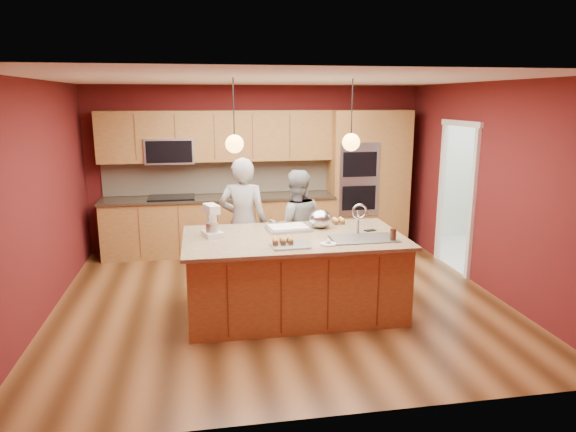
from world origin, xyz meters
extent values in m
plane|color=#442711|center=(0.00, 0.00, 0.00)|extent=(5.50, 5.50, 0.00)
plane|color=white|center=(0.00, 0.00, 2.70)|extent=(5.50, 5.50, 0.00)
plane|color=#561515|center=(0.00, 2.50, 1.35)|extent=(5.50, 0.00, 5.50)
plane|color=#561515|center=(0.00, -2.50, 1.35)|extent=(5.50, 0.00, 5.50)
plane|color=#561515|center=(-2.75, 0.00, 1.35)|extent=(0.00, 5.00, 5.00)
plane|color=#561515|center=(2.75, 0.00, 1.35)|extent=(0.00, 5.00, 5.00)
cube|color=brown|center=(-0.65, 2.20, 0.45)|extent=(3.70, 0.60, 0.90)
cube|color=black|center=(-0.65, 2.19, 0.92)|extent=(3.74, 0.64, 0.04)
cube|color=beige|center=(-0.65, 2.48, 1.22)|extent=(3.70, 0.03, 0.56)
cube|color=brown|center=(-0.65, 2.32, 1.90)|extent=(3.70, 0.36, 0.80)
cube|color=black|center=(-1.40, 2.18, 0.94)|extent=(0.72, 0.52, 0.03)
cube|color=#A2A3A9|center=(-1.40, 2.30, 1.68)|extent=(0.76, 0.40, 0.40)
cube|color=brown|center=(1.60, 2.20, 1.15)|extent=(0.80, 0.60, 2.30)
cube|color=#A2A3A9|center=(1.60, 1.90, 1.20)|extent=(0.66, 0.04, 1.20)
cube|color=brown|center=(2.25, 2.20, 1.15)|extent=(0.50, 0.60, 2.30)
plane|color=silver|center=(3.65, 1.20, 0.00)|extent=(2.60, 2.60, 0.00)
plane|color=silver|center=(4.55, 1.20, 1.35)|extent=(0.00, 2.70, 2.70)
cube|color=silver|center=(4.35, 1.20, 1.95)|extent=(0.35, 2.40, 0.75)
cylinder|color=black|center=(-0.56, -0.40, 2.35)|extent=(0.01, 0.01, 0.70)
sphere|color=gold|center=(-0.56, -0.40, 2.00)|extent=(0.20, 0.20, 0.20)
cylinder|color=black|center=(0.76, -0.40, 2.35)|extent=(0.01, 0.01, 0.70)
sphere|color=gold|center=(0.76, -0.40, 2.00)|extent=(0.20, 0.20, 0.20)
cube|color=brown|center=(0.10, -0.40, 0.45)|extent=(2.43, 1.32, 0.89)
cube|color=tan|center=(0.10, -0.40, 0.91)|extent=(2.53, 1.42, 0.04)
cube|color=#A2A3A9|center=(0.86, -0.65, 0.85)|extent=(0.73, 0.43, 0.18)
imported|color=black|center=(-0.40, 0.56, 0.87)|extent=(0.72, 0.57, 1.75)
imported|color=gray|center=(0.31, 0.56, 0.78)|extent=(0.77, 0.60, 1.57)
cube|color=white|center=(-0.82, -0.24, 0.96)|extent=(0.26, 0.30, 0.06)
cube|color=white|center=(-0.82, -0.14, 1.12)|extent=(0.12, 0.10, 0.25)
cube|color=white|center=(-0.82, -0.23, 1.25)|extent=(0.20, 0.28, 0.10)
cylinder|color=silver|center=(-0.82, -0.28, 1.03)|extent=(0.15, 0.15, 0.14)
cube|color=silver|center=(0.09, -0.10, 0.95)|extent=(0.55, 0.43, 0.03)
cube|color=white|center=(0.09, -0.10, 0.97)|extent=(0.47, 0.36, 0.02)
cube|color=#A2A3A9|center=(-0.01, -0.82, 0.94)|extent=(0.41, 0.30, 0.02)
ellipsoid|color=silver|center=(0.49, -0.07, 1.04)|extent=(0.28, 0.28, 0.24)
cylinder|color=silver|center=(0.41, -0.81, 0.94)|extent=(0.18, 0.18, 0.01)
cylinder|color=#381D11|center=(1.16, -0.77, 1.00)|extent=(0.07, 0.07, 0.14)
cube|color=black|center=(1.05, -0.32, 0.94)|extent=(0.15, 0.11, 0.01)
cube|color=white|center=(4.20, 0.77, 0.48)|extent=(0.67, 0.68, 0.96)
cube|color=white|center=(4.23, 1.62, 0.46)|extent=(0.63, 0.65, 0.91)
camera|label=1|loc=(-0.93, -6.03, 2.48)|focal=32.00mm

